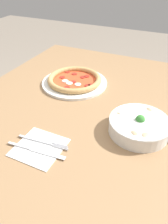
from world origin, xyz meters
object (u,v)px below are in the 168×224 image
object	(u,v)px
pizza	(74,81)
knife	(33,150)
bowl	(139,125)
fork	(43,142)

from	to	relation	value
pizza	knife	size ratio (longest dim) A/B	1.53
knife	bowl	bearing A→B (deg)	34.45
bowl	knife	distance (m)	0.37
pizza	knife	bearing A→B (deg)	10.18
pizza	bowl	xyz separation A→B (m)	(0.23, 0.37, 0.01)
bowl	fork	xyz separation A→B (m)	(0.19, -0.28, -0.03)
pizza	bowl	bearing A→B (deg)	58.33
pizza	bowl	distance (m)	0.43
knife	fork	bearing A→B (deg)	75.81
fork	knife	distance (m)	0.04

